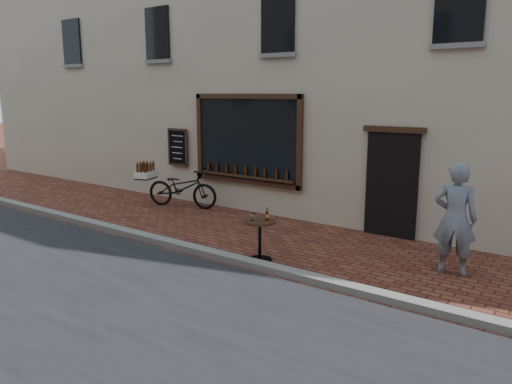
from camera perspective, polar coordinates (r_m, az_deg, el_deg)
The scene contains 6 objects.
ground at distance 9.11m, azimuth -4.78°, elevation -7.97°, with size 90.00×90.00×0.00m, color #4F2219.
kerb at distance 9.23m, azimuth -3.96°, elevation -7.29°, with size 90.00×0.25×0.12m, color slate.
shop_building at distance 14.28m, azimuth 13.29°, elevation 19.06°, with size 28.00×6.20×10.00m.
cargo_bicycle at distance 13.36m, azimuth -8.57°, elevation 0.55°, with size 2.38×1.26×1.12m.
bistro_table at distance 9.01m, azimuth 0.45°, elevation -4.59°, with size 0.58×0.58×1.00m.
pedestrian at distance 8.88m, azimuth 21.79°, elevation -2.85°, with size 0.69×0.46×1.90m, color slate.
Camera 1 is at (5.69, -6.45, 3.00)m, focal length 35.00 mm.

